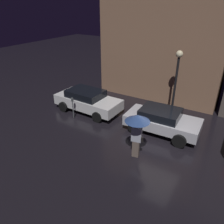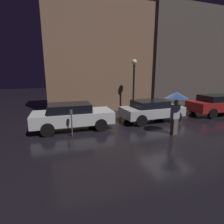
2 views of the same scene
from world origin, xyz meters
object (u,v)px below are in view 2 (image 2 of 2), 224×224
parking_meter (72,120)px  parked_car_silver (151,110)px  street_lamp_near (134,77)px  pedestrian_with_umbrella (176,101)px  parked_car_white (72,115)px  parked_car_red (218,104)px

parking_meter → parked_car_silver: bearing=13.9°
parking_meter → street_lamp_near: (5.04, 3.67, 1.96)m
pedestrian_with_umbrella → street_lamp_near: size_ratio=0.54×
parking_meter → street_lamp_near: size_ratio=0.33×
parked_car_white → parked_car_red: parked_car_red is taller
parking_meter → parked_car_red: bearing=6.7°
parked_car_red → parking_meter: size_ratio=3.43×
parked_car_silver → pedestrian_with_umbrella: pedestrian_with_umbrella is taller
pedestrian_with_umbrella → parked_car_silver: bearing=73.9°
pedestrian_with_umbrella → parking_meter: 5.21m
parked_car_red → parked_car_silver: bearing=179.6°
parked_car_silver → street_lamp_near: (-0.16, 2.38, 2.05)m
parked_car_silver → parked_car_red: 5.66m
parked_car_red → pedestrian_with_umbrella: 6.55m
parked_car_white → pedestrian_with_umbrella: bearing=-27.3°
parked_car_red → street_lamp_near: 6.60m
parked_car_silver → parked_car_red: size_ratio=0.87×
street_lamp_near → parked_car_red: bearing=-22.4°
street_lamp_near → parking_meter: bearing=-144.0°
parked_car_silver → street_lamp_near: size_ratio=1.00×
pedestrian_with_umbrella → parking_meter: pedestrian_with_umbrella is taller
parked_car_white → parked_car_silver: bearing=2.0°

